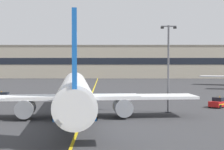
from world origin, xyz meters
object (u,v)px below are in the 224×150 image
at_px(service_car_nearest, 220,102).
at_px(safety_cone_by_nose_gear, 90,102).
at_px(apron_lamp_post, 168,67).
at_px(airliner_foreground, 75,92).
at_px(service_car_third, 2,97).

xyz_separation_m(service_car_nearest, safety_cone_by_nose_gear, (-21.18, 5.27, -0.51)).
distance_m(apron_lamp_post, service_car_nearest, 12.31).
bearing_deg(airliner_foreground, service_car_nearest, 28.05).
height_order(airliner_foreground, service_car_nearest, airliner_foreground).
height_order(service_car_nearest, service_car_third, same).
xyz_separation_m(apron_lamp_post, safety_cone_by_nose_gear, (-12.10, 11.24, -6.30)).
xyz_separation_m(apron_lamp_post, service_car_nearest, (9.09, 5.96, -5.79)).
bearing_deg(service_car_nearest, apron_lamp_post, -146.73).
distance_m(airliner_foreground, safety_cone_by_nose_gear, 17.25).
relative_size(service_car_nearest, safety_cone_by_nose_gear, 7.84).
bearing_deg(service_car_third, apron_lamp_post, -28.05).
relative_size(apron_lamp_post, service_car_third, 2.92).
bearing_deg(apron_lamp_post, service_car_third, 151.95).
height_order(service_car_nearest, safety_cone_by_nose_gear, service_car_nearest).
distance_m(service_car_nearest, safety_cone_by_nose_gear, 21.84).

